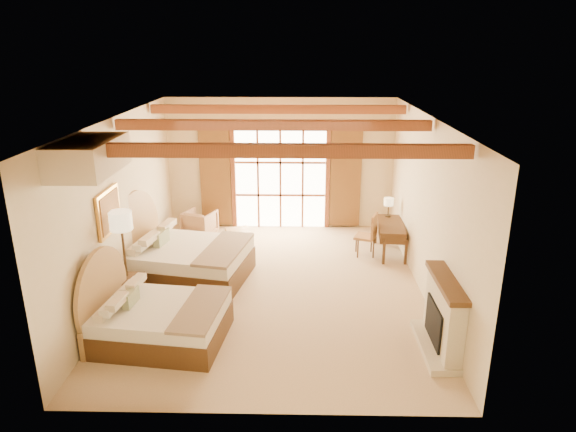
{
  "coord_description": "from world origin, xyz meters",
  "views": [
    {
      "loc": [
        0.45,
        -8.78,
        4.41
      ],
      "look_at": [
        0.26,
        0.2,
        1.37
      ],
      "focal_mm": 32.0,
      "sensor_mm": 36.0,
      "label": 1
    }
  ],
  "objects_px": {
    "bed_near": "(151,317)",
    "nightstand": "(127,294)",
    "armchair": "(200,223)",
    "bed_far": "(179,257)",
    "desk": "(390,237)"
  },
  "relations": [
    {
      "from": "bed_near",
      "to": "bed_far",
      "type": "distance_m",
      "value": 2.22
    },
    {
      "from": "bed_far",
      "to": "desk",
      "type": "height_order",
      "value": "bed_far"
    },
    {
      "from": "bed_far",
      "to": "nightstand",
      "type": "relative_size",
      "value": 4.19
    },
    {
      "from": "bed_far",
      "to": "nightstand",
      "type": "xyz_separation_m",
      "value": [
        -0.62,
        -1.29,
        -0.14
      ]
    },
    {
      "from": "bed_near",
      "to": "armchair",
      "type": "bearing_deg",
      "value": 98.22
    },
    {
      "from": "bed_far",
      "to": "nightstand",
      "type": "distance_m",
      "value": 1.44
    },
    {
      "from": "bed_near",
      "to": "nightstand",
      "type": "distance_m",
      "value": 1.15
    },
    {
      "from": "bed_far",
      "to": "bed_near",
      "type": "bearing_deg",
      "value": -77.28
    },
    {
      "from": "bed_near",
      "to": "nightstand",
      "type": "bearing_deg",
      "value": 133.05
    },
    {
      "from": "armchair",
      "to": "nightstand",
      "type": "bearing_deg",
      "value": 100.59
    },
    {
      "from": "armchair",
      "to": "bed_far",
      "type": "bearing_deg",
      "value": 110.63
    },
    {
      "from": "armchair",
      "to": "desk",
      "type": "relative_size",
      "value": 0.52
    },
    {
      "from": "bed_near",
      "to": "desk",
      "type": "relative_size",
      "value": 1.59
    },
    {
      "from": "nightstand",
      "to": "armchair",
      "type": "xyz_separation_m",
      "value": [
        0.58,
        3.64,
        0.01
      ]
    },
    {
      "from": "bed_near",
      "to": "desk",
      "type": "xyz_separation_m",
      "value": [
        4.28,
        3.58,
        -0.02
      ]
    }
  ]
}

